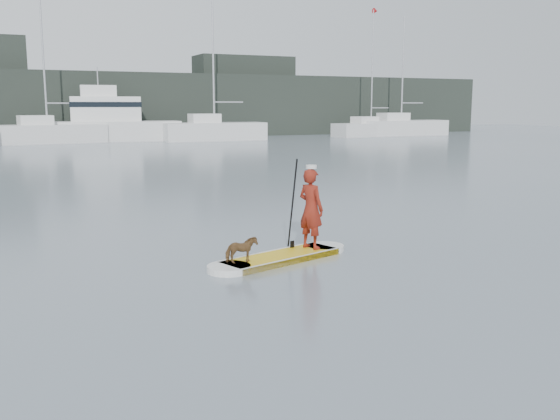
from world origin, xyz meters
name	(u,v)px	position (x,y,z in m)	size (l,w,h in m)	color
ground	(443,295)	(0.00, 0.00, 0.00)	(140.00, 140.00, 0.00)	slate
paddleboard	(280,258)	(-1.40, 3.14, 0.06)	(3.19, 1.54, 0.12)	gold
paddler	(311,209)	(-0.60, 3.39, 0.93)	(0.59, 0.39, 1.62)	maroon
white_cap	(311,167)	(-0.60, 3.39, 1.78)	(0.22, 0.22, 0.07)	silver
dog	(241,250)	(-2.32, 2.86, 0.36)	(0.26, 0.58, 0.49)	#53351C
paddle	(292,215)	(-0.92, 3.59, 0.80)	(0.12, 0.29, 2.00)	black
sailboat_d	(47,132)	(-2.25, 45.68, 0.94)	(9.15, 3.79, 13.10)	silver
sailboat_e	(214,130)	(11.17, 43.97, 0.91)	(8.84, 3.15, 12.68)	silver
sailboat_f	(370,128)	(27.53, 44.56, 0.82)	(8.37, 3.53, 12.15)	silver
motor_yacht_a	(113,121)	(3.13, 46.62, 1.73)	(10.51, 4.24, 6.14)	silver
shore_mass	(65,105)	(0.00, 53.00, 3.00)	(90.00, 6.00, 6.00)	black
shore_building_east	(244,96)	(18.00, 54.00, 4.00)	(10.00, 4.00, 8.00)	black
sailboat_g	(400,127)	(31.22, 44.76, 0.89)	(9.81, 2.86, 11.57)	silver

